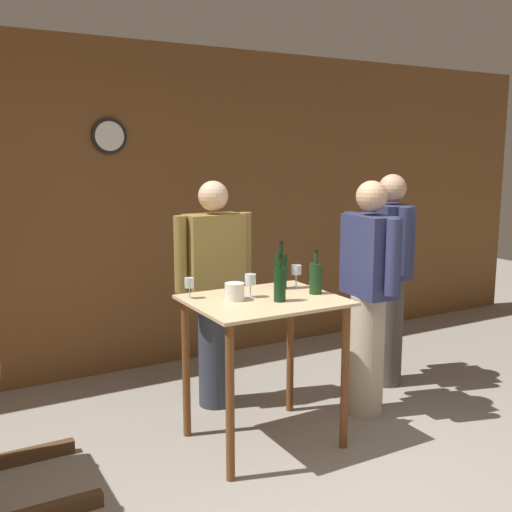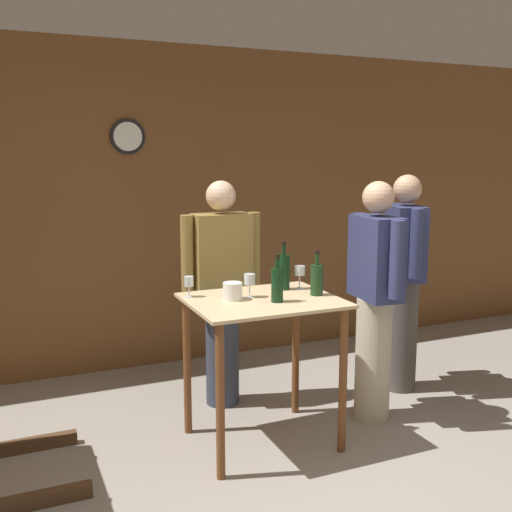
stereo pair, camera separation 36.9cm
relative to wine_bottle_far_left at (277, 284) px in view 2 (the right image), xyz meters
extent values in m
cube|color=brown|center=(-0.04, 1.81, 0.31)|extent=(8.40, 0.05, 2.70)
cylinder|color=black|center=(-0.50, 1.77, 0.90)|extent=(0.28, 0.03, 0.28)
cylinder|color=white|center=(-0.50, 1.75, 0.90)|extent=(0.23, 0.01, 0.23)
cube|color=#D1B284|center=(-0.05, 0.10, -0.12)|extent=(0.91, 0.74, 0.02)
cylinder|color=brown|center=(-0.44, -0.21, -0.59)|extent=(0.05, 0.05, 0.91)
cylinder|color=brown|center=(0.34, -0.21, -0.59)|extent=(0.05, 0.05, 0.91)
cylinder|color=brown|center=(-0.44, 0.41, -0.59)|extent=(0.05, 0.05, 0.91)
cylinder|color=brown|center=(0.34, 0.41, -0.59)|extent=(0.05, 0.05, 0.91)
cylinder|color=black|center=(0.00, 0.00, -0.01)|extent=(0.07, 0.07, 0.21)
cylinder|color=black|center=(0.00, 0.00, 0.13)|extent=(0.02, 0.02, 0.08)
cylinder|color=black|center=(0.00, 0.00, 0.16)|extent=(0.03, 0.03, 0.02)
cylinder|color=black|center=(0.18, 0.29, 0.00)|extent=(0.08, 0.08, 0.23)
cylinder|color=black|center=(0.18, 0.29, 0.16)|extent=(0.02, 0.02, 0.08)
cylinder|color=black|center=(0.18, 0.29, 0.19)|extent=(0.03, 0.03, 0.02)
cylinder|color=#193819|center=(0.30, 0.06, -0.01)|extent=(0.08, 0.08, 0.19)
cylinder|color=#193819|center=(0.30, 0.06, 0.13)|extent=(0.02, 0.02, 0.09)
cylinder|color=black|center=(0.30, 0.06, 0.16)|extent=(0.03, 0.03, 0.02)
cylinder|color=silver|center=(-0.45, 0.33, -0.11)|extent=(0.06, 0.06, 0.00)
cylinder|color=silver|center=(-0.45, 0.33, -0.07)|extent=(0.01, 0.01, 0.06)
cylinder|color=silver|center=(-0.45, 0.33, -0.01)|extent=(0.06, 0.06, 0.06)
cylinder|color=silver|center=(-0.10, 0.18, -0.11)|extent=(0.06, 0.06, 0.00)
cylinder|color=silver|center=(-0.10, 0.18, -0.07)|extent=(0.01, 0.01, 0.08)
cylinder|color=silver|center=(-0.10, 0.18, 0.00)|extent=(0.07, 0.07, 0.07)
cylinder|color=silver|center=(0.29, 0.26, -0.11)|extent=(0.06, 0.06, 0.00)
cylinder|color=silver|center=(0.29, 0.26, -0.06)|extent=(0.01, 0.01, 0.09)
cylinder|color=silver|center=(0.29, 0.26, 0.01)|extent=(0.07, 0.07, 0.06)
cylinder|color=white|center=(-0.22, 0.16, -0.06)|extent=(0.12, 0.12, 0.11)
cylinder|color=#B7AD93|center=(0.78, 0.12, -0.62)|extent=(0.24, 0.24, 0.85)
cube|color=navy|center=(0.78, 0.12, 0.09)|extent=(0.25, 0.42, 0.55)
sphere|color=tan|center=(0.78, 0.12, 0.49)|extent=(0.21, 0.21, 0.21)
cylinder|color=navy|center=(0.80, 0.36, 0.11)|extent=(0.09, 0.09, 0.49)
cylinder|color=navy|center=(0.76, -0.13, 0.11)|extent=(0.09, 0.09, 0.49)
cylinder|color=#4C4742|center=(1.29, 0.48, -0.61)|extent=(0.24, 0.24, 0.87)
cube|color=navy|center=(1.29, 0.48, 0.11)|extent=(0.34, 0.45, 0.55)
sphere|color=tan|center=(1.29, 0.48, 0.51)|extent=(0.21, 0.21, 0.21)
cylinder|color=navy|center=(1.38, 0.72, 0.14)|extent=(0.09, 0.09, 0.50)
cylinder|color=navy|center=(1.21, 0.25, 0.14)|extent=(0.09, 0.09, 0.50)
cylinder|color=#333847|center=(-0.07, 0.78, -0.64)|extent=(0.24, 0.24, 0.81)
cube|color=olive|center=(-0.07, 0.78, 0.06)|extent=(0.40, 0.22, 0.59)
sphere|color=beige|center=(-0.07, 0.78, 0.48)|extent=(0.21, 0.21, 0.21)
cylinder|color=olive|center=(0.18, 0.78, 0.09)|extent=(0.09, 0.09, 0.53)
cylinder|color=olive|center=(-0.32, 0.78, 0.09)|extent=(0.09, 0.09, 0.53)
camera|label=1|loc=(-1.83, -2.98, 0.76)|focal=42.00mm
camera|label=2|loc=(-1.50, -3.14, 0.76)|focal=42.00mm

